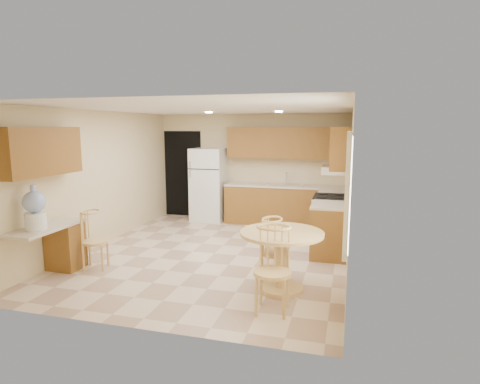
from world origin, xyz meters
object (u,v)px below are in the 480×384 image
(stove, at_px, (330,219))
(chair_desk, at_px, (91,236))
(chair_table_a, at_px, (274,246))
(chair_table_b, at_px, (271,264))
(water_crock, at_px, (35,209))
(refrigerator, at_px, (209,185))
(dining_table, at_px, (281,252))

(stove, height_order, chair_desk, stove)
(chair_table_a, xyz_separation_m, chair_table_b, (0.13, -0.91, 0.07))
(stove, xyz_separation_m, water_crock, (-3.92, -3.07, 0.59))
(stove, bearing_deg, chair_table_a, -105.80)
(chair_desk, bearing_deg, refrigerator, 154.03)
(chair_table_b, bearing_deg, water_crock, -5.31)
(chair_table_a, distance_m, chair_desk, 2.82)
(dining_table, bearing_deg, stove, 78.05)
(dining_table, bearing_deg, refrigerator, 122.42)
(chair_table_a, xyz_separation_m, chair_desk, (-2.82, -0.15, -0.01))
(refrigerator, xyz_separation_m, stove, (2.88, -1.22, -0.39))
(dining_table, distance_m, water_crock, 3.49)
(stove, relative_size, dining_table, 0.98)
(chair_table_a, distance_m, chair_table_b, 0.92)
(refrigerator, distance_m, water_crock, 4.42)
(chair_table_b, bearing_deg, chair_table_a, -84.38)
(chair_table_b, bearing_deg, dining_table, -92.57)
(chair_desk, bearing_deg, chair_table_b, 58.79)
(chair_desk, distance_m, water_crock, 0.90)
(dining_table, bearing_deg, water_crock, -170.22)
(chair_table_b, distance_m, water_crock, 3.43)
(chair_table_b, height_order, water_crock, water_crock)
(dining_table, height_order, chair_table_b, chair_table_b)
(chair_table_a, bearing_deg, stove, 168.51)
(stove, bearing_deg, dining_table, -101.95)
(stove, height_order, dining_table, stove)
(refrigerator, bearing_deg, chair_desk, -99.24)
(chair_desk, bearing_deg, stove, 108.64)
(stove, xyz_separation_m, chair_table_b, (-0.52, -3.23, 0.16))
(dining_table, xyz_separation_m, chair_desk, (-2.95, 0.01, 0.01))
(stove, relative_size, chair_table_a, 1.18)
(refrigerator, relative_size, chair_table_a, 1.84)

